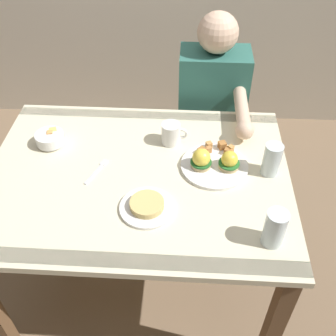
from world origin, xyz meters
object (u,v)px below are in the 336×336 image
side_plate (147,206)px  coffee_mug (171,133)px  water_glass_far (271,161)px  eggs_benedict_plate (214,162)px  fruit_bowl (50,138)px  fork (98,170)px  water_glass_near (274,230)px  dining_table (139,193)px  diner_person (212,109)px

side_plate → coffee_mug: bearing=79.9°
coffee_mug → water_glass_far: size_ratio=0.81×
eggs_benedict_plate → water_glass_far: 0.22m
fruit_bowl → fork: (0.23, -0.15, -0.03)m
side_plate → fork: bearing=138.8°
coffee_mug → side_plate: bearing=-100.1°
coffee_mug → water_glass_near: 0.62m
fruit_bowl → water_glass_far: (0.91, -0.12, 0.03)m
water_glass_near → dining_table: bearing=148.5°
eggs_benedict_plate → fork: bearing=-174.4°
eggs_benedict_plate → fork: (-0.46, -0.05, -0.02)m
coffee_mug → side_plate: coffee_mug is taller
eggs_benedict_plate → diner_person: size_ratio=0.24×
eggs_benedict_plate → side_plate: 0.34m
water_glass_far → side_plate: bearing=-154.9°
fruit_bowl → water_glass_near: water_glass_near is taller
dining_table → side_plate: size_ratio=6.00×
fork → diner_person: 0.76m
water_glass_near → side_plate: water_glass_near is taller
eggs_benedict_plate → fruit_bowl: 0.70m
fork → water_glass_near: size_ratio=1.08×
water_glass_near → water_glass_far: water_glass_near is taller
water_glass_near → fruit_bowl: bearing=152.1°
eggs_benedict_plate → diner_person: diner_person is taller
coffee_mug → diner_person: bearing=64.2°
water_glass_far → diner_person: bearing=110.0°
coffee_mug → fork: size_ratio=0.74×
water_glass_near → diner_person: size_ratio=0.12×
eggs_benedict_plate → water_glass_far: bearing=-4.7°
dining_table → diner_person: size_ratio=1.05×
side_plate → diner_person: (0.26, 0.78, -0.10)m
coffee_mug → diner_person: diner_person is taller
coffee_mug → diner_person: size_ratio=0.10×
dining_table → water_glass_near: (0.48, -0.30, 0.17)m
fruit_bowl → water_glass_far: water_glass_far is taller
coffee_mug → dining_table: bearing=-121.2°
fork → water_glass_far: (0.68, 0.03, 0.06)m
water_glass_near → water_glass_far: 0.34m
fruit_bowl → side_plate: bearing=-37.6°
side_plate → water_glass_near: bearing=-15.7°
fruit_bowl → water_glass_near: (0.87, -0.46, 0.03)m
water_glass_near → water_glass_far: size_ratio=1.02×
coffee_mug → water_glass_far: 0.43m
eggs_benedict_plate → fruit_bowl: (-0.69, 0.11, 0.00)m
dining_table → coffee_mug: coffee_mug is taller
water_glass_far → side_plate: (-0.46, -0.22, -0.04)m
fork → diner_person: size_ratio=0.13×
dining_table → side_plate: (0.06, -0.18, 0.12)m
water_glass_far → side_plate: water_glass_far is taller
fruit_bowl → coffee_mug: (0.51, 0.04, 0.02)m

